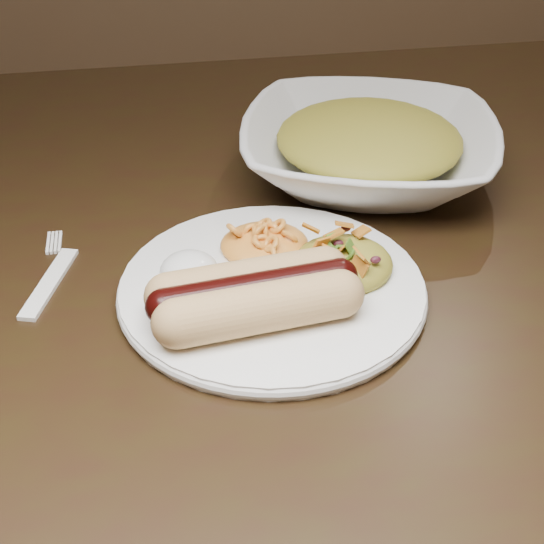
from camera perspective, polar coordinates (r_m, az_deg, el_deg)
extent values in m
cube|color=black|center=(0.73, -8.69, 1.88)|extent=(1.60, 0.90, 0.04)
cylinder|color=white|center=(0.62, 0.00, -1.24)|extent=(0.30, 0.30, 0.01)
cylinder|color=tan|center=(0.56, -1.08, -2.72)|extent=(0.13, 0.05, 0.04)
cylinder|color=tan|center=(0.59, -1.58, -0.84)|extent=(0.13, 0.05, 0.04)
cylinder|color=black|center=(0.57, -1.34, -1.44)|extent=(0.14, 0.04, 0.03)
ellipsoid|color=#FF9435|center=(0.65, -0.58, 2.89)|extent=(0.08, 0.07, 0.03)
ellipsoid|color=white|center=(0.62, -6.30, 0.58)|extent=(0.06, 0.06, 0.03)
ellipsoid|color=#BD8324|center=(0.63, 5.39, 0.95)|extent=(0.08, 0.08, 0.03)
cube|color=white|center=(0.66, -16.41, -0.79)|extent=(0.06, 0.14, 0.00)
imported|color=silver|center=(0.79, 7.26, 9.03)|extent=(0.33, 0.33, 0.06)
ellipsoid|color=#BD8324|center=(0.79, 7.36, 10.22)|extent=(0.25, 0.25, 0.05)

